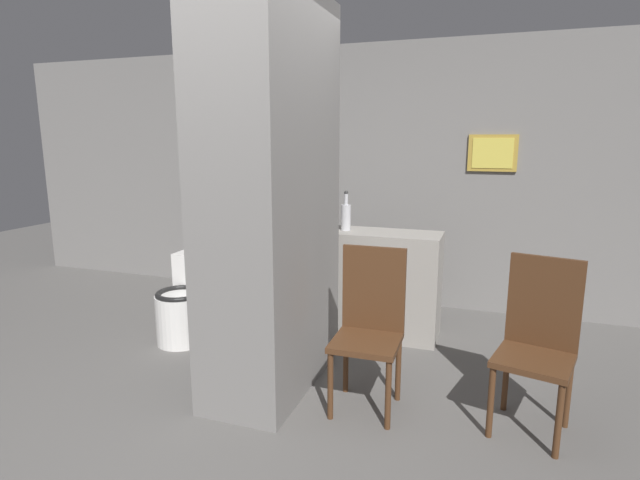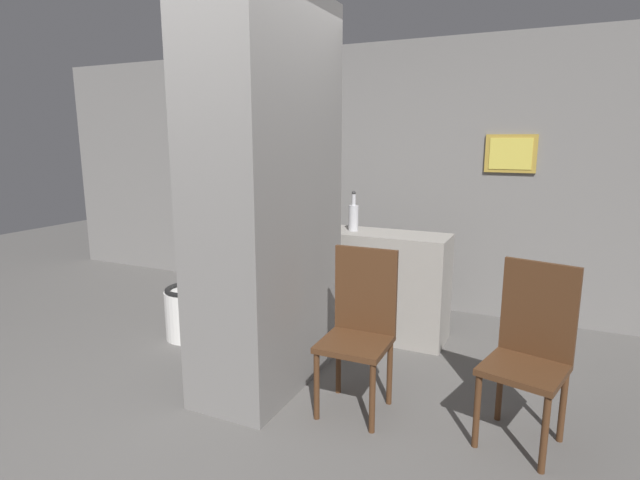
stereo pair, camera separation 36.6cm
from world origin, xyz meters
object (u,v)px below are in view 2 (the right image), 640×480
object	(u,v)px
chair_by_doorway	(530,348)
bottle_tall	(354,216)
chair_near_pillar	(360,324)
bicycle	(287,284)
toilet	(194,301)

from	to	relation	value
chair_by_doorway	bottle_tall	bearing A→B (deg)	157.56
chair_near_pillar	bottle_tall	size ratio (longest dim) A/B	2.96
chair_near_pillar	chair_by_doorway	distance (m)	0.98
bicycle	toilet	bearing A→B (deg)	-132.34
bicycle	chair_near_pillar	bearing A→B (deg)	-44.83
chair_near_pillar	bicycle	size ratio (longest dim) A/B	0.60
toilet	chair_near_pillar	distance (m)	1.80
chair_near_pillar	bottle_tall	world-z (taller)	bottle_tall
toilet	chair_by_doorway	bearing A→B (deg)	-9.16
chair_near_pillar	bicycle	xyz separation A→B (m)	(-1.14, 1.13, -0.19)
toilet	bottle_tall	xyz separation A→B (m)	(1.22, 0.66, 0.73)
toilet	chair_near_pillar	size ratio (longest dim) A/B	0.70
chair_near_pillar	bicycle	world-z (taller)	chair_near_pillar
toilet	chair_by_doorway	xyz separation A→B (m)	(2.70, -0.43, 0.24)
chair_near_pillar	bottle_tall	xyz separation A→B (m)	(-0.50, 1.16, 0.49)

